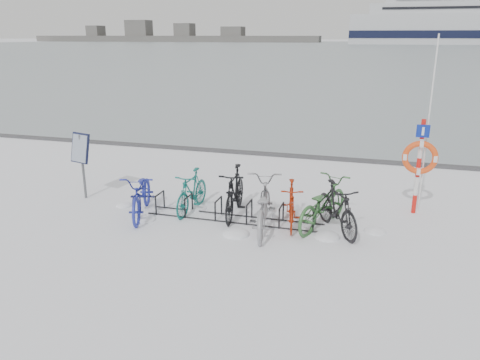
% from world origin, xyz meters
% --- Properties ---
extents(ground, '(900.00, 900.00, 0.00)m').
position_xyz_m(ground, '(0.00, 0.00, 0.00)').
color(ground, white).
rests_on(ground, ground).
extents(ice_sheet, '(400.00, 298.00, 0.02)m').
position_xyz_m(ice_sheet, '(0.00, 155.00, 0.01)').
color(ice_sheet, '#949FA7').
rests_on(ice_sheet, ground).
extents(quay_edge, '(400.00, 0.25, 0.10)m').
position_xyz_m(quay_edge, '(0.00, 5.90, 0.05)').
color(quay_edge, '#3F3F42').
rests_on(quay_edge, ground).
extents(bike_rack, '(4.00, 0.48, 0.46)m').
position_xyz_m(bike_rack, '(0.00, 0.00, 0.18)').
color(bike_rack, black).
rests_on(bike_rack, ground).
extents(info_board, '(0.59, 0.36, 1.67)m').
position_xyz_m(info_board, '(-4.04, 0.32, 1.21)').
color(info_board, '#595B5E').
rests_on(info_board, ground).
extents(lifebuoy_station, '(0.77, 0.22, 3.99)m').
position_xyz_m(lifebuoy_station, '(3.90, 1.51, 1.34)').
color(lifebuoy_station, red).
rests_on(lifebuoy_station, ground).
extents(shoreline, '(180.00, 12.00, 9.50)m').
position_xyz_m(shoreline, '(-122.02, 260.00, 2.79)').
color(shoreline, '#464646').
rests_on(shoreline, ground).
extents(bike_0, '(1.29, 2.15, 1.07)m').
position_xyz_m(bike_0, '(-2.10, -0.27, 0.53)').
color(bike_0, '#232B9B').
rests_on(bike_0, ground).
extents(bike_1, '(0.54, 1.69, 1.01)m').
position_xyz_m(bike_1, '(-1.11, 0.27, 0.50)').
color(bike_1, '#146C64').
rests_on(bike_1, ground).
extents(bike_2, '(0.72, 1.96, 1.15)m').
position_xyz_m(bike_2, '(-0.06, 0.29, 0.58)').
color(bike_2, black).
rests_on(bike_2, ground).
extents(bike_3, '(1.09, 2.24, 1.12)m').
position_xyz_m(bike_3, '(0.74, -0.34, 0.56)').
color(bike_3, gray).
rests_on(bike_3, ground).
extents(bike_4, '(0.76, 1.69, 0.98)m').
position_xyz_m(bike_4, '(1.28, 0.09, 0.49)').
color(bike_4, '#9E2309').
rests_on(bike_4, ground).
extents(bike_5, '(1.38, 2.16, 1.07)m').
position_xyz_m(bike_5, '(1.93, 0.22, 0.53)').
color(bike_5, '#336632').
rests_on(bike_5, ground).
extents(bike_6, '(1.37, 1.78, 1.07)m').
position_xyz_m(bike_6, '(2.25, 0.02, 0.54)').
color(bike_6, black).
rests_on(bike_6, ground).
extents(snow_drifts, '(6.30, 2.02, 0.20)m').
position_xyz_m(snow_drifts, '(0.33, -0.14, 0.00)').
color(snow_drifts, white).
rests_on(snow_drifts, ground).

